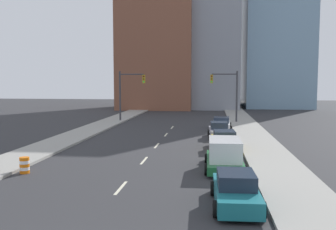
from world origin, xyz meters
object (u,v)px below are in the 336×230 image
traffic_signal_left (127,90)px  sedan_yellow (224,141)px  box_truck_green (225,155)px  sedan_silver (219,131)px  traffic_signal_right (230,90)px  sedan_teal (236,190)px  sedan_white (221,124)px  traffic_barrel (25,165)px

traffic_signal_left → sedan_yellow: bearing=-57.8°
box_truck_green → sedan_silver: (-0.08, 12.92, -0.21)m
traffic_signal_right → sedan_teal: traffic_signal_right is taller
sedan_teal → sedan_white: 25.75m
sedan_silver → sedan_white: (0.39, 6.10, -0.04)m
sedan_teal → box_truck_green: (-0.25, 6.74, 0.22)m
traffic_barrel → sedan_yellow: size_ratio=0.20×
sedan_teal → traffic_barrel: bearing=157.8°
traffic_signal_left → traffic_signal_right: (13.51, 0.00, 0.00)m
sedan_teal → sedan_yellow: (-0.04, 13.32, 0.01)m
traffic_barrel → sedan_white: bearing=60.7°
traffic_signal_right → box_truck_green: traffic_signal_right is taller
box_truck_green → sedan_yellow: (0.21, 6.58, -0.21)m
sedan_yellow → sedan_teal: bearing=-92.9°
sedan_yellow → sedan_silver: (-0.29, 6.34, -0.00)m
traffic_signal_right → sedan_yellow: traffic_signal_right is taller
box_truck_green → traffic_signal_right: bearing=85.9°
sedan_white → sedan_teal: bearing=-87.6°
traffic_barrel → box_truck_green: box_truck_green is taller
box_truck_green → sedan_silver: 12.92m
traffic_barrel → box_truck_green: 11.90m
sedan_teal → box_truck_green: size_ratio=0.86×
sedan_silver → traffic_signal_left: bearing=130.2°
traffic_signal_right → sedan_silver: size_ratio=1.52×
traffic_signal_right → sedan_yellow: bearing=-93.8°
traffic_signal_right → sedan_teal: (-1.25, -32.70, -3.56)m
sedan_yellow → sedan_white: (0.10, 12.44, -0.04)m
sedan_teal → sedan_white: sedan_teal is taller
traffic_barrel → sedan_yellow: (11.87, 8.91, 0.21)m
traffic_signal_left → box_truck_green: traffic_signal_left is taller
traffic_signal_left → sedan_yellow: size_ratio=1.38×
sedan_teal → sedan_white: (0.05, 25.75, -0.03)m
traffic_signal_right → sedan_white: 7.91m
traffic_barrel → traffic_signal_left: bearing=90.7°
sedan_yellow → sedan_white: sedan_yellow is taller
traffic_barrel → sedan_teal: 12.70m
sedan_silver → sedan_white: sedan_silver is taller
box_truck_green → sedan_white: 19.02m
traffic_signal_left → traffic_signal_right: bearing=0.0°
traffic_signal_right → box_truck_green: bearing=-93.3°
traffic_signal_left → traffic_signal_right: size_ratio=1.00×
traffic_signal_left → traffic_barrel: bearing=-89.3°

